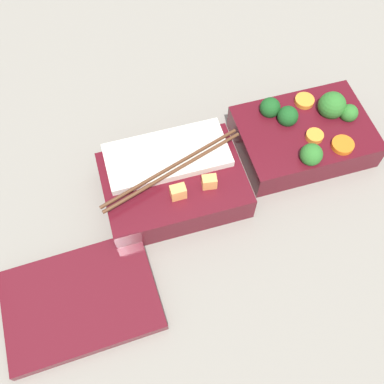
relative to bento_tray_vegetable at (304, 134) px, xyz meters
The scene contains 4 objects.
ground_plane 0.12m from the bento_tray_vegetable, 15.41° to the left, with size 3.00×3.00×0.00m, color gray.
bento_tray_vegetable is the anchor object (origin of this frame).
bento_tray_rice 0.22m from the bento_tray_vegetable, ahead, with size 0.22×0.14×0.07m.
bento_lid 0.41m from the bento_tray_vegetable, 22.42° to the left, with size 0.20×0.14×0.02m, color #510F19.
Camera 1 is at (0.18, 0.33, 0.59)m, focal length 42.00 mm.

